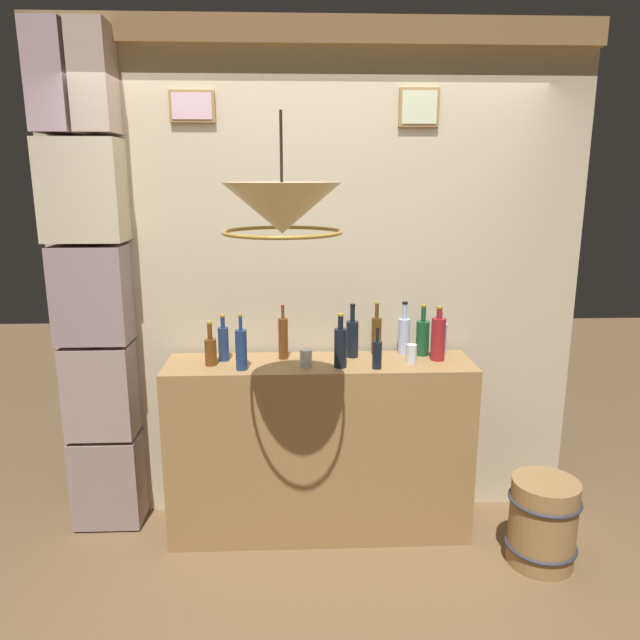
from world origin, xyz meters
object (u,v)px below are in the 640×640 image
at_px(liquor_bottle_sherry, 438,338).
at_px(liquor_bottle_rum, 223,343).
at_px(liquor_bottle_brandy, 211,350).
at_px(liquor_bottle_port, 376,334).
at_px(glass_tumbler_highball, 306,358).
at_px(liquor_bottle_vermouth, 340,346).
at_px(liquor_bottle_whiskey, 377,354).
at_px(liquor_bottle_gin, 283,338).
at_px(pendant_lamp, 282,210).
at_px(liquor_bottle_bourbon, 440,337).
at_px(liquor_bottle_scotch, 241,349).
at_px(liquor_bottle_amaro, 352,337).
at_px(liquor_bottle_rye, 404,334).
at_px(liquor_bottle_mezcal, 423,337).
at_px(glass_tumbler_rocks, 412,354).
at_px(wooden_barrel, 543,522).

bearing_deg(liquor_bottle_sherry, liquor_bottle_rum, 178.07).
xyz_separation_m(liquor_bottle_brandy, liquor_bottle_port, (0.92, 0.18, 0.03)).
bearing_deg(glass_tumbler_highball, liquor_bottle_vermouth, -4.94).
bearing_deg(glass_tumbler_highball, liquor_bottle_whiskey, -7.01).
bearing_deg(liquor_bottle_gin, pendant_lamp, -88.53).
bearing_deg(glass_tumbler_highball, liquor_bottle_bourbon, 16.59).
height_order(liquor_bottle_bourbon, liquor_bottle_scotch, liquor_bottle_scotch).
bearing_deg(liquor_bottle_bourbon, liquor_bottle_sherry, -107.80).
xyz_separation_m(liquor_bottle_amaro, liquor_bottle_whiskey, (0.11, -0.22, -0.03)).
distance_m(liquor_bottle_sherry, liquor_bottle_vermouth, 0.56).
distance_m(liquor_bottle_bourbon, glass_tumbler_highball, 0.81).
bearing_deg(liquor_bottle_whiskey, pendant_lamp, -130.35).
relative_size(liquor_bottle_amaro, liquor_bottle_sherry, 1.00).
height_order(liquor_bottle_gin, pendant_lamp, pendant_lamp).
relative_size(liquor_bottle_rum, liquor_bottle_sherry, 0.85).
distance_m(liquor_bottle_rye, liquor_bottle_gin, 0.69).
bearing_deg(liquor_bottle_port, liquor_bottle_sherry, -22.47).
relative_size(liquor_bottle_rum, liquor_bottle_scotch, 0.86).
height_order(liquor_bottle_sherry, liquor_bottle_rye, liquor_bottle_sherry).
relative_size(liquor_bottle_amaro, pendant_lamp, 0.62).
bearing_deg(liquor_bottle_port, liquor_bottle_mezcal, -8.06).
distance_m(liquor_bottle_mezcal, glass_tumbler_rocks, 0.18).
bearing_deg(glass_tumbler_rocks, liquor_bottle_sherry, 15.95).
xyz_separation_m(glass_tumbler_highball, pendant_lamp, (-0.10, -0.61, 0.81)).
relative_size(liquor_bottle_scotch, pendant_lamp, 0.61).
xyz_separation_m(liquor_bottle_vermouth, pendant_lamp, (-0.29, -0.59, 0.74)).
bearing_deg(liquor_bottle_whiskey, liquor_bottle_sherry, 20.96).
height_order(liquor_bottle_rum, liquor_bottle_rye, liquor_bottle_rye).
xyz_separation_m(liquor_bottle_gin, pendant_lamp, (0.02, -0.76, 0.74)).
height_order(liquor_bottle_vermouth, glass_tumbler_rocks, liquor_bottle_vermouth).
relative_size(liquor_bottle_mezcal, liquor_bottle_whiskey, 1.31).
relative_size(glass_tumbler_highball, wooden_barrel, 0.20).
relative_size(liquor_bottle_rum, liquor_bottle_whiskey, 1.16).
bearing_deg(wooden_barrel, liquor_bottle_mezcal, 140.34).
height_order(liquor_bottle_vermouth, pendant_lamp, pendant_lamp).
xyz_separation_m(liquor_bottle_bourbon, glass_tumbler_highball, (-0.78, -0.23, -0.04)).
bearing_deg(liquor_bottle_brandy, liquor_bottle_scotch, -26.23).
xyz_separation_m(liquor_bottle_whiskey, pendant_lamp, (-0.48, -0.56, 0.78)).
bearing_deg(liquor_bottle_rye, liquor_bottle_sherry, -37.93).
height_order(pendant_lamp, wooden_barrel, pendant_lamp).
bearing_deg(pendant_lamp, liquor_bottle_sherry, 39.97).
bearing_deg(liquor_bottle_bourbon, liquor_bottle_vermouth, -157.39).
height_order(liquor_bottle_mezcal, liquor_bottle_brandy, liquor_bottle_mezcal).
xyz_separation_m(liquor_bottle_amaro, liquor_bottle_vermouth, (-0.08, -0.19, 0.00)).
distance_m(liquor_bottle_sherry, liquor_bottle_whiskey, 0.38).
relative_size(liquor_bottle_brandy, glass_tumbler_rocks, 2.35).
bearing_deg(liquor_bottle_scotch, liquor_bottle_rum, 123.87).
relative_size(liquor_bottle_mezcal, pendant_lamp, 0.60).
distance_m(liquor_bottle_bourbon, liquor_bottle_rye, 0.21).
relative_size(liquor_bottle_brandy, glass_tumbler_highball, 2.54).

